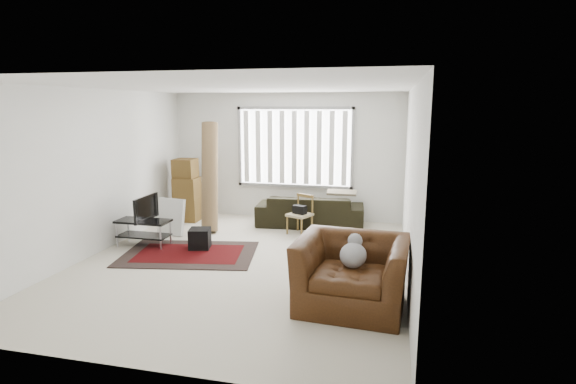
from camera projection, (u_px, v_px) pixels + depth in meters
name	position (u px, v px, depth m)	size (l,w,h in m)	color
room	(252.00, 148.00, 7.22)	(6.00, 6.02, 2.71)	beige
persian_rug	(189.00, 254.00, 7.44)	(2.36, 1.78, 0.02)	black
tv_stand	(144.00, 227.00, 7.85)	(0.93, 0.42, 0.46)	black
tv	(142.00, 208.00, 7.78)	(0.75, 0.10, 0.43)	black
subwoofer	(200.00, 238.00, 7.69)	(0.34, 0.34, 0.34)	black
moving_boxes	(187.00, 192.00, 9.56)	(0.56, 0.52, 1.32)	brown
white_flatpack	(171.00, 217.00, 8.54)	(0.55, 0.08, 0.70)	silver
rolled_rug	(210.00, 177.00, 8.74)	(0.32, 0.32, 2.11)	brown
sofa	(310.00, 206.00, 9.19)	(2.16, 0.94, 0.83)	black
side_chair	(300.00, 212.00, 8.58)	(0.53, 0.53, 0.75)	#8A7E5A
armchair	(352.00, 268.00, 5.43)	(1.40, 1.24, 0.98)	#3E200C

